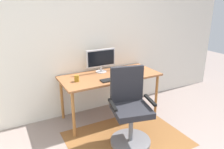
{
  "coord_description": "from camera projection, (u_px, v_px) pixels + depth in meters",
  "views": [
    {
      "loc": [
        -1.21,
        -1.1,
        1.85
      ],
      "look_at": [
        0.19,
        1.53,
        0.83
      ],
      "focal_mm": 34.69,
      "sensor_mm": 36.0,
      "label": 1
    }
  ],
  "objects": [
    {
      "name": "keyboard",
      "position": [
        114.0,
        79.0,
        3.24
      ],
      "size": [
        0.43,
        0.13,
        0.02
      ],
      "primitive_type": "cube",
      "color": "black",
      "rests_on": "desk"
    },
    {
      "name": "coffee_cup",
      "position": [
        77.0,
        78.0,
        3.15
      ],
      "size": [
        0.07,
        0.07,
        0.09
      ],
      "primitive_type": "cylinder",
      "color": "olive",
      "rests_on": "desk"
    },
    {
      "name": "cell_phone",
      "position": [
        136.0,
        72.0,
        3.56
      ],
      "size": [
        0.12,
        0.16,
        0.01
      ],
      "primitive_type": "cube",
      "rotation": [
        0.0,
        0.0,
        0.38
      ],
      "color": "black",
      "rests_on": "desk"
    },
    {
      "name": "wall_back",
      "position": [
        82.0,
        37.0,
        3.47
      ],
      "size": [
        6.0,
        0.1,
        2.6
      ],
      "primitive_type": "cube",
      "color": "silver",
      "rests_on": "ground"
    },
    {
      "name": "office_chair",
      "position": [
        130.0,
        113.0,
        2.88
      ],
      "size": [
        0.61,
        0.57,
        1.03
      ],
      "rotation": [
        0.0,
        0.0,
        -0.23
      ],
      "color": "slate",
      "rests_on": "ground"
    },
    {
      "name": "desk",
      "position": [
        110.0,
        79.0,
        3.46
      ],
      "size": [
        1.57,
        0.7,
        0.73
      ],
      "color": "#955B35",
      "rests_on": "ground"
    },
    {
      "name": "area_rug",
      "position": [
        127.0,
        139.0,
        3.05
      ],
      "size": [
        1.59,
        1.18,
        0.01
      ],
      "primitive_type": "cube",
      "color": "brown",
      "rests_on": "ground"
    },
    {
      "name": "computer_mouse",
      "position": [
        133.0,
        74.0,
        3.42
      ],
      "size": [
        0.06,
        0.1,
        0.03
      ],
      "primitive_type": "ellipsoid",
      "color": "black",
      "rests_on": "desk"
    },
    {
      "name": "monitor",
      "position": [
        101.0,
        59.0,
        3.51
      ],
      "size": [
        0.5,
        0.18,
        0.38
      ],
      "color": "#B2B2B7",
      "rests_on": "desk"
    }
  ]
}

